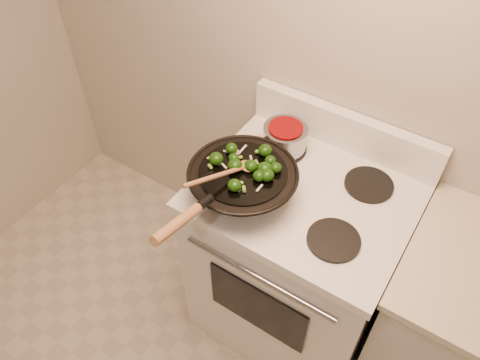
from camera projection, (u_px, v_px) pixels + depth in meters
The scene contains 5 objects.
stove at pixel (296, 259), 2.04m from camera, with size 0.78×0.67×1.08m.
wok at pixel (242, 183), 1.63m from camera, with size 0.39×0.64×0.24m.
stirfry at pixel (249, 165), 1.59m from camera, with size 0.25×0.26×0.04m.
wooden_spoon at pixel (230, 172), 1.55m from camera, with size 0.12×0.28×0.09m.
saucepan at pixel (285, 137), 1.82m from camera, with size 0.17×0.27×0.10m.
Camera 1 is at (0.31, 0.08, 2.19)m, focal length 35.00 mm.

